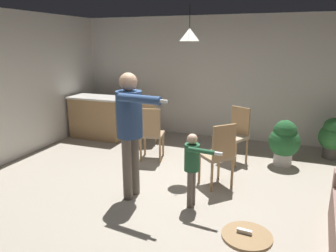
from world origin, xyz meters
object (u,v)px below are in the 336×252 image
at_px(person_child, 193,162).
at_px(potted_plant_by_wall, 333,136).
at_px(dining_chair_spare, 219,153).
at_px(dining_chair_near_wall, 151,132).
at_px(potted_plant_corner, 284,141).
at_px(dining_chair_by_counter, 236,133).
at_px(spare_remote_on_table, 244,231).
at_px(kitchen_counter, 99,117).
at_px(dining_chair_centre_back, 147,118).
at_px(person_adult, 130,122).

distance_m(person_child, potted_plant_by_wall, 3.31).
bearing_deg(dining_chair_spare, dining_chair_near_wall, 108.43).
relative_size(dining_chair_near_wall, potted_plant_corner, 1.21).
bearing_deg(dining_chair_near_wall, dining_chair_spare, -38.51).
bearing_deg(person_child, potted_plant_by_wall, 149.81).
distance_m(dining_chair_near_wall, potted_plant_corner, 2.38).
bearing_deg(dining_chair_by_counter, dining_chair_near_wall, 44.16).
height_order(dining_chair_near_wall, spare_remote_on_table, dining_chair_near_wall).
xyz_separation_m(potted_plant_corner, potted_plant_by_wall, (0.85, 0.69, -0.02)).
bearing_deg(person_child, kitchen_counter, -122.28).
bearing_deg(person_child, dining_chair_near_wall, -133.15).
xyz_separation_m(dining_chair_centre_back, potted_plant_corner, (2.81, -0.37, -0.09)).
distance_m(dining_chair_centre_back, dining_chair_spare, 2.51).
height_order(kitchen_counter, person_adult, person_adult).
bearing_deg(person_child, spare_remote_on_table, 40.45).
height_order(kitchen_counter, potted_plant_by_wall, kitchen_counter).
bearing_deg(spare_remote_on_table, dining_chair_centre_back, 125.33).
height_order(dining_chair_centre_back, dining_chair_spare, same).
xyz_separation_m(potted_plant_by_wall, spare_remote_on_table, (-1.15, -3.87, 0.11)).
bearing_deg(potted_plant_corner, person_adult, -134.91).
distance_m(dining_chair_centre_back, potted_plant_by_wall, 3.68).
relative_size(dining_chair_spare, spare_remote_on_table, 7.69).
bearing_deg(person_adult, dining_chair_centre_back, -153.18).
distance_m(dining_chair_spare, potted_plant_by_wall, 2.64).
bearing_deg(potted_plant_corner, dining_chair_spare, -125.70).
bearing_deg(potted_plant_by_wall, spare_remote_on_table, -106.56).
bearing_deg(dining_chair_spare, dining_chair_centre_back, 94.14).
relative_size(person_adult, person_child, 1.74).
bearing_deg(dining_chair_near_wall, dining_chair_centre_back, 106.18).
bearing_deg(spare_remote_on_table, person_adult, 145.08).
distance_m(dining_chair_centre_back, potted_plant_corner, 2.84).
bearing_deg(dining_chair_by_counter, dining_chair_centre_back, 12.89).
distance_m(person_adult, dining_chair_near_wall, 1.55).
bearing_deg(potted_plant_corner, spare_remote_on_table, -95.38).
relative_size(kitchen_counter, person_adult, 0.72).
distance_m(person_adult, potted_plant_by_wall, 3.97).
xyz_separation_m(dining_chair_near_wall, spare_remote_on_table, (2.00, -2.60, -0.01)).
distance_m(dining_chair_spare, potted_plant_corner, 1.56).
relative_size(dining_chair_centre_back, potted_plant_by_wall, 1.28).
relative_size(kitchen_counter, person_child, 1.25).
bearing_deg(potted_plant_corner, person_child, -119.70).
xyz_separation_m(dining_chair_spare, potted_plant_by_wall, (1.76, 1.96, -0.11)).
bearing_deg(potted_plant_corner, kitchen_counter, 175.05).
bearing_deg(kitchen_counter, dining_chair_centre_back, 1.07).
bearing_deg(person_child, dining_chair_spare, 169.60).
xyz_separation_m(dining_chair_near_wall, potted_plant_by_wall, (3.15, 1.27, -0.11)).
bearing_deg(potted_plant_by_wall, potted_plant_corner, -140.81).
xyz_separation_m(kitchen_counter, dining_chair_centre_back, (1.19, 0.02, 0.07)).
distance_m(dining_chair_near_wall, potted_plant_by_wall, 3.40).
xyz_separation_m(person_child, dining_chair_near_wall, (-1.18, 1.39, -0.08)).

